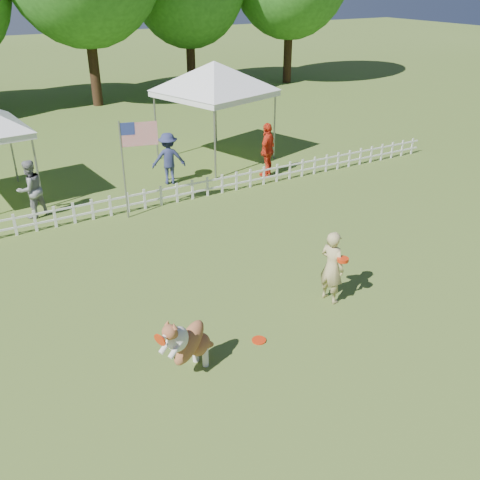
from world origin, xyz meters
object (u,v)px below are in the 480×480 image
at_px(canopy_tent_right, 215,113).
at_px(flag_pole, 124,171).
at_px(spectator_a, 31,189).
at_px(frisbee_on_turf, 259,340).
at_px(dog, 190,342).
at_px(spectator_b, 169,159).
at_px(handler, 332,267).
at_px(spectator_c, 267,149).

height_order(canopy_tent_right, flag_pole, canopy_tent_right).
bearing_deg(canopy_tent_right, spectator_a, -179.89).
bearing_deg(frisbee_on_turf, dog, -174.45).
xyz_separation_m(frisbee_on_turf, flag_pole, (-0.23, 6.53, 1.33)).
bearing_deg(spectator_b, dog, 85.31).
height_order(flag_pole, spectator_b, flag_pole).
xyz_separation_m(frisbee_on_turf, spectator_a, (-2.45, 7.88, 0.79)).
bearing_deg(flag_pole, handler, -56.65).
relative_size(handler, flag_pole, 0.58).
distance_m(handler, spectator_c, 7.71).
bearing_deg(spectator_a, flag_pole, 124.51).
height_order(canopy_tent_right, spectator_b, canopy_tent_right).
relative_size(handler, dog, 1.27).
bearing_deg(canopy_tent_right, frisbee_on_turf, -130.57).
bearing_deg(spectator_a, dog, 73.08).
height_order(dog, spectator_b, spectator_b).
height_order(dog, frisbee_on_turf, dog).
xyz_separation_m(canopy_tent_right, spectator_a, (-6.75, -2.11, -0.86)).
relative_size(frisbee_on_turf, spectator_c, 0.15).
height_order(flag_pole, spectator_a, flag_pole).
distance_m(canopy_tent_right, spectator_b, 3.02).
relative_size(handler, canopy_tent_right, 0.46).
distance_m(flag_pole, spectator_c, 5.32).
relative_size(dog, canopy_tent_right, 0.36).
xyz_separation_m(handler, spectator_a, (-4.44, 7.42, 0.03)).
bearing_deg(frisbee_on_turf, spectator_a, 107.25).
distance_m(spectator_a, spectator_b, 4.33).
xyz_separation_m(handler, spectator_b, (-0.15, 8.01, 0.04)).
relative_size(canopy_tent_right, spectator_a, 2.07).
bearing_deg(spectator_b, spectator_c, -179.89).
xyz_separation_m(spectator_a, spectator_c, (7.41, -0.31, 0.07)).
distance_m(canopy_tent_right, flag_pole, 5.72).
bearing_deg(spectator_c, dog, 13.04).
bearing_deg(flag_pole, spectator_c, 24.65).
xyz_separation_m(handler, spectator_c, (2.98, 7.11, 0.11)).
height_order(canopy_tent_right, spectator_c, canopy_tent_right).
relative_size(spectator_a, spectator_c, 0.92).
xyz_separation_m(frisbee_on_turf, spectator_b, (1.84, 8.47, 0.81)).
xyz_separation_m(spectator_a, spectator_b, (4.29, 0.59, 0.01)).
bearing_deg(frisbee_on_turf, canopy_tent_right, 66.70).
bearing_deg(spectator_b, canopy_tent_right, -132.10).
distance_m(flag_pole, spectator_b, 2.89).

